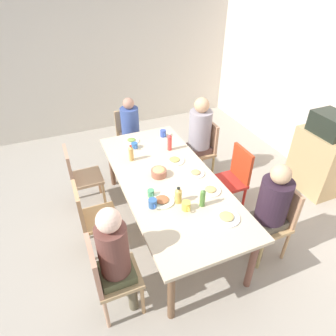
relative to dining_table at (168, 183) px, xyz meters
The scene contains 32 objects.
ground_plane 0.68m from the dining_table, ahead, with size 7.22×7.22×0.00m, color #9D9587.
wall_left 3.13m from the dining_table, behind, with size 0.12×5.26×2.60m, color beige.
dining_table is the anchor object (origin of this frame).
chair_0 1.23m from the dining_table, 48.57° to the right, with size 0.40×0.40×0.90m.
person_0 1.15m from the dining_table, 45.54° to the right, with size 0.30×0.30×1.26m.
chair_1 1.23m from the dining_table, 131.43° to the left, with size 0.40×0.40×0.90m.
person_1 1.16m from the dining_table, 134.35° to the left, with size 0.32×0.32×1.29m.
chair_2 1.60m from the dining_table, behind, with size 0.40×0.40×0.90m.
person_2 1.49m from the dining_table, behind, with size 0.30×0.30×1.16m.
chair_3 0.93m from the dining_table, 90.00° to the left, with size 0.40×0.40×0.90m.
chair_4 1.23m from the dining_table, 48.57° to the left, with size 0.40×0.40×0.90m.
person_4 1.15m from the dining_table, 45.61° to the left, with size 0.32×0.32×1.22m.
chair_5 1.23m from the dining_table, 131.43° to the right, with size 0.40×0.40×0.90m.
chair_6 0.93m from the dining_table, 90.00° to the right, with size 0.40×0.40×0.90m.
plate_0 0.40m from the dining_table, 31.67° to the right, with size 0.26×0.26×0.04m.
plate_1 0.34m from the dining_table, 83.27° to the left, with size 0.21×0.21×0.04m.
plate_2 0.99m from the dining_table, behind, with size 0.21×0.21×0.04m.
plate_3 0.51m from the dining_table, 41.73° to the left, with size 0.22×0.22×0.04m.
plate_4 0.38m from the dining_table, 144.83° to the left, with size 0.24×0.24×0.04m.
plate_5 0.85m from the dining_table, 19.07° to the left, with size 0.26×0.26×0.04m.
bowl_0 0.17m from the dining_table, 141.65° to the right, with size 0.18×0.18×0.10m.
cup_0 0.37m from the dining_table, 53.34° to the right, with size 0.11×0.07×0.08m.
cup_1 0.51m from the dining_table, 40.82° to the right, with size 0.12×0.09×0.09m.
cup_2 0.55m from the dining_table, ahead, with size 0.12×0.09×0.09m.
cup_3 1.00m from the dining_table, 161.28° to the left, with size 0.12×0.08×0.10m.
cup_4 0.82m from the dining_table, 169.47° to the right, with size 0.12×0.08×0.07m.
bottle_0 0.62m from the dining_table, 153.03° to the right, with size 0.06×0.06×0.21m.
bottle_1 0.44m from the dining_table, ahead, with size 0.07×0.07×0.19m.
bottle_2 0.59m from the dining_table, 14.90° to the left, with size 0.05×0.05×0.22m.
bottle_3 0.66m from the dining_table, 155.39° to the left, with size 0.06×0.06×0.24m.
side_cabinet 2.28m from the dining_table, 87.50° to the left, with size 0.70×0.44×0.90m, color tan.
microwave 2.30m from the dining_table, 87.50° to the left, with size 0.48×0.36×0.28m, color black.
Camera 1 is at (2.47, -1.03, 2.78)m, focal length 31.42 mm.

